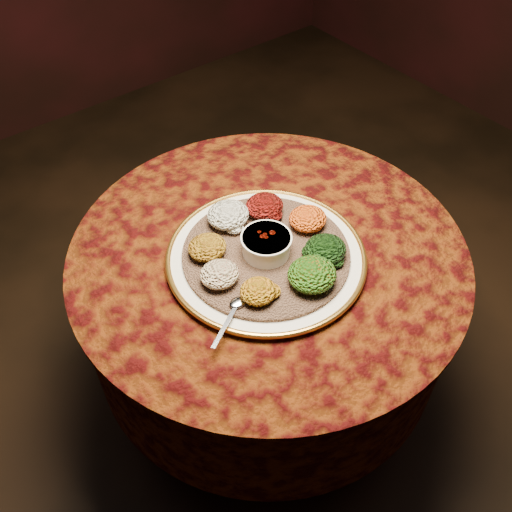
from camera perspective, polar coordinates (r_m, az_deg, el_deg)
table at (r=1.50m, az=1.14°, el=-4.09°), size 0.96×0.96×0.73m
platter at (r=1.33m, az=1.00°, el=-0.08°), size 0.57×0.57×0.02m
injera at (r=1.32m, az=1.01°, el=0.24°), size 0.45×0.45×0.01m
stew_bowl at (r=1.30m, az=1.03°, el=1.26°), size 0.12×0.12×0.05m
spoon at (r=1.21m, az=-2.03°, el=-5.03°), size 0.13×0.08×0.01m
portion_ayib at (r=1.37m, az=-2.81°, el=4.13°), size 0.10×0.10×0.05m
portion_kitfo at (r=1.40m, az=0.84°, el=5.03°), size 0.09×0.09×0.05m
portion_tikil at (r=1.37m, az=5.19°, el=3.75°), size 0.09×0.09×0.04m
portion_gomen at (r=1.30m, az=6.95°, el=0.67°), size 0.10×0.09×0.05m
portion_mixveg at (r=1.24m, az=5.62°, el=-1.85°), size 0.11×0.10×0.05m
portion_kik at (r=1.22m, az=0.22°, el=-3.54°), size 0.08×0.08×0.04m
portion_timatim at (r=1.25m, az=-3.67°, el=-1.83°), size 0.09×0.08×0.04m
portion_shiro at (r=1.30m, az=-4.91°, el=0.87°), size 0.09×0.09×0.04m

